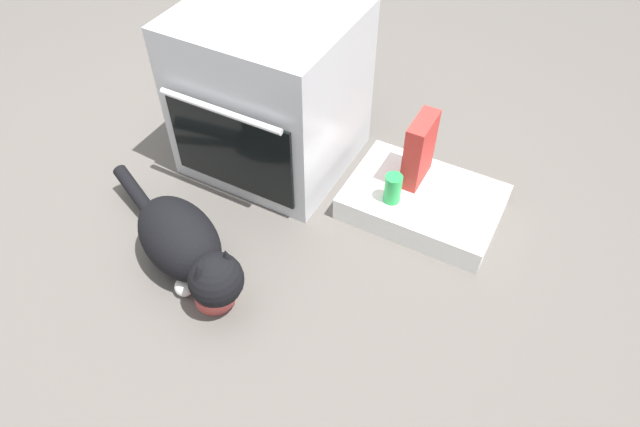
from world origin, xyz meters
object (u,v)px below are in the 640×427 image
at_px(oven, 271,92).
at_px(food_bowl, 215,294).
at_px(cereal_box, 419,150).
at_px(cat, 186,246).
at_px(pantry_cabinet, 423,202).
at_px(soda_can, 393,189).

height_order(oven, food_bowl, oven).
bearing_deg(cereal_box, cat, -127.04).
distance_m(cat, cereal_box, 0.93).
height_order(cat, cereal_box, cereal_box).
xyz_separation_m(oven, cat, (0.06, -0.69, -0.19)).
distance_m(pantry_cabinet, cat, 0.92).
bearing_deg(cereal_box, soda_can, -101.09).
distance_m(food_bowl, cat, 0.19).
bearing_deg(food_bowl, pantry_cabinet, 57.08).
bearing_deg(cat, soda_can, 70.25).
bearing_deg(pantry_cabinet, cat, -132.76).
relative_size(food_bowl, cat, 0.18).
relative_size(food_bowl, soda_can, 1.18).
xyz_separation_m(food_bowl, soda_can, (0.38, 0.64, 0.13)).
bearing_deg(cereal_box, pantry_cabinet, -44.49).
bearing_deg(pantry_cabinet, cereal_box, 135.51).
bearing_deg(cat, pantry_cabinet, 69.81).
height_order(food_bowl, cat, cat).
bearing_deg(cat, cereal_box, 75.53).
relative_size(oven, soda_can, 5.57).
height_order(pantry_cabinet, soda_can, soda_can).
height_order(oven, cereal_box, oven).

